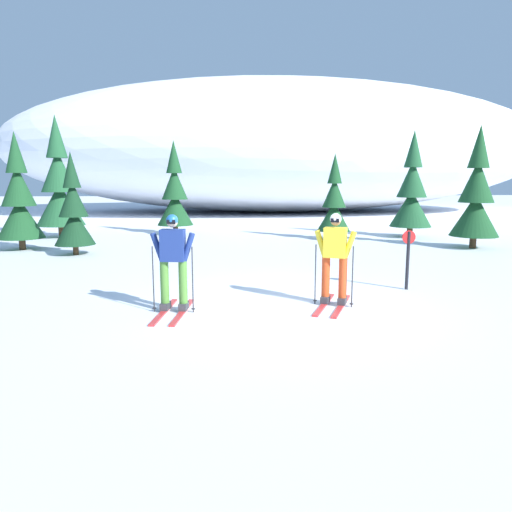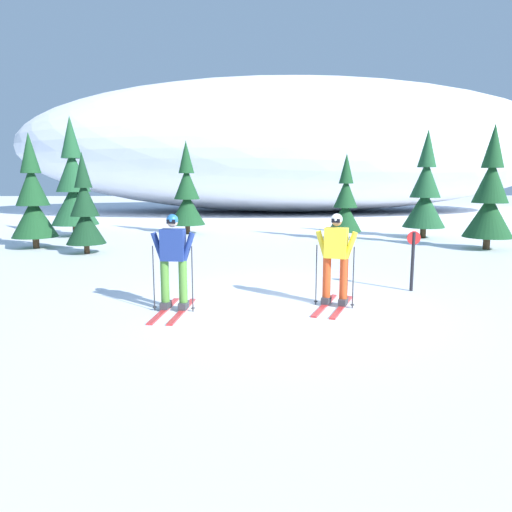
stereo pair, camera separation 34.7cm
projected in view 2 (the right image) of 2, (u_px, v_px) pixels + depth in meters
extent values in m
plane|color=white|center=(279.00, 305.00, 8.77)|extent=(120.00, 120.00, 0.00)
cube|color=red|center=(342.00, 307.00, 8.58)|extent=(0.74, 1.53, 0.03)
cube|color=red|center=(325.00, 305.00, 8.69)|extent=(0.74, 1.53, 0.03)
cube|color=#38383D|center=(343.00, 302.00, 8.66)|extent=(0.24, 0.31, 0.12)
cube|color=#38383D|center=(326.00, 300.00, 8.77)|extent=(0.24, 0.31, 0.12)
cylinder|color=#DB471E|center=(344.00, 279.00, 8.59)|extent=(0.15, 0.15, 0.74)
cylinder|color=#DB471E|center=(327.00, 277.00, 8.70)|extent=(0.15, 0.15, 0.74)
cube|color=yellow|center=(336.00, 243.00, 8.54)|extent=(0.46, 0.38, 0.55)
cylinder|color=yellow|center=(350.00, 247.00, 8.46)|extent=(0.29, 0.20, 0.58)
cylinder|color=yellow|center=(323.00, 246.00, 8.64)|extent=(0.29, 0.20, 0.58)
sphere|color=#A37556|center=(337.00, 221.00, 8.48)|extent=(0.19, 0.19, 0.19)
sphere|color=white|center=(337.00, 219.00, 8.47)|extent=(0.21, 0.21, 0.21)
cube|color=black|center=(336.00, 221.00, 8.40)|extent=(0.15, 0.09, 0.07)
cylinder|color=#2D2D33|center=(353.00, 278.00, 8.46)|extent=(0.02, 0.02, 1.12)
cylinder|color=#2D2D33|center=(352.00, 305.00, 8.54)|extent=(0.07, 0.07, 0.01)
cylinder|color=#2D2D33|center=(316.00, 275.00, 8.70)|extent=(0.02, 0.02, 1.12)
cylinder|color=#2D2D33|center=(316.00, 301.00, 8.78)|extent=(0.07, 0.07, 0.01)
cube|color=red|center=(182.00, 311.00, 8.31)|extent=(0.33, 1.64, 0.03)
cube|color=red|center=(164.00, 310.00, 8.34)|extent=(0.33, 1.64, 0.03)
cube|color=#38383D|center=(184.00, 305.00, 8.39)|extent=(0.18, 0.30, 0.12)
cube|color=#38383D|center=(166.00, 305.00, 8.43)|extent=(0.18, 0.30, 0.12)
cylinder|color=#4C8433|center=(183.00, 281.00, 8.32)|extent=(0.15, 0.15, 0.75)
cylinder|color=#4C8433|center=(165.00, 281.00, 8.36)|extent=(0.15, 0.15, 0.75)
cube|color=navy|center=(173.00, 245.00, 8.24)|extent=(0.44, 0.29, 0.55)
cylinder|color=navy|center=(187.00, 249.00, 8.22)|extent=(0.29, 0.14, 0.58)
cylinder|color=navy|center=(159.00, 248.00, 8.27)|extent=(0.29, 0.14, 0.58)
sphere|color=beige|center=(172.00, 222.00, 8.17)|extent=(0.19, 0.19, 0.19)
sphere|color=#2366B2|center=(172.00, 220.00, 8.17)|extent=(0.21, 0.21, 0.21)
cube|color=black|center=(171.00, 222.00, 8.09)|extent=(0.15, 0.06, 0.07)
cylinder|color=#2D2D33|center=(192.00, 279.00, 8.24)|extent=(0.02, 0.02, 1.16)
cylinder|color=#2D2D33|center=(193.00, 308.00, 8.32)|extent=(0.07, 0.07, 0.01)
cylinder|color=#2D2D33|center=(154.00, 278.00, 8.31)|extent=(0.02, 0.02, 1.16)
cylinder|color=#2D2D33|center=(155.00, 307.00, 8.39)|extent=(0.07, 0.07, 0.01)
cylinder|color=#47301E|center=(36.00, 241.00, 15.96)|extent=(0.21, 0.21, 0.52)
cone|color=#194723|center=(34.00, 217.00, 15.83)|extent=(1.48, 1.48, 1.33)
cone|color=#194723|center=(32.00, 185.00, 15.66)|extent=(1.07, 1.07, 1.33)
cone|color=#194723|center=(29.00, 153.00, 15.49)|extent=(0.65, 0.65, 1.33)
cylinder|color=#47301E|center=(76.00, 228.00, 19.34)|extent=(0.26, 0.26, 0.65)
cone|color=#1E512D|center=(74.00, 204.00, 19.18)|extent=(1.85, 1.85, 1.66)
cone|color=#1E512D|center=(72.00, 171.00, 18.97)|extent=(1.33, 1.33, 1.66)
cone|color=#1E512D|center=(70.00, 137.00, 18.76)|extent=(0.82, 0.82, 1.66)
cylinder|color=#47301E|center=(87.00, 247.00, 14.82)|extent=(0.17, 0.17, 0.42)
cone|color=#14381E|center=(86.00, 226.00, 14.71)|extent=(1.21, 1.21, 1.08)
cone|color=#14381E|center=(84.00, 198.00, 14.57)|extent=(0.87, 0.87, 1.08)
cone|color=#14381E|center=(82.00, 170.00, 14.44)|extent=(0.53, 0.53, 1.08)
cylinder|color=#47301E|center=(188.00, 228.00, 20.23)|extent=(0.21, 0.21, 0.53)
cone|color=#194723|center=(187.00, 209.00, 20.10)|extent=(1.51, 1.51, 1.35)
cone|color=#194723|center=(187.00, 183.00, 19.93)|extent=(1.09, 1.09, 1.35)
cone|color=#194723|center=(186.00, 157.00, 19.75)|extent=(0.66, 0.66, 1.35)
cylinder|color=#47301E|center=(345.00, 234.00, 18.24)|extent=(0.18, 0.18, 0.44)
cone|color=#194723|center=(345.00, 216.00, 18.13)|extent=(1.27, 1.27, 1.14)
cone|color=#194723|center=(346.00, 193.00, 17.98)|extent=(0.91, 0.91, 1.14)
cone|color=#194723|center=(347.00, 168.00, 17.84)|extent=(0.56, 0.56, 1.14)
cylinder|color=#47301E|center=(423.00, 231.00, 18.85)|extent=(0.23, 0.23, 0.57)
cone|color=#1E512D|center=(424.00, 209.00, 18.71)|extent=(1.64, 1.64, 1.47)
cone|color=#1E512D|center=(426.00, 179.00, 18.52)|extent=(1.18, 1.18, 1.47)
cone|color=#1E512D|center=(428.00, 148.00, 18.33)|extent=(0.72, 0.72, 1.47)
cylinder|color=#47301E|center=(487.00, 241.00, 15.71)|extent=(0.22, 0.22, 0.55)
cone|color=#194723|center=(489.00, 216.00, 15.57)|extent=(1.58, 1.58, 1.41)
cone|color=#194723|center=(491.00, 181.00, 15.39)|extent=(1.14, 1.14, 1.41)
cone|color=#194723|center=(494.00, 145.00, 15.21)|extent=(0.69, 0.69, 1.41)
ellipsoid|color=white|center=(294.00, 148.00, 33.89)|extent=(38.60, 19.44, 9.12)
cylinder|color=black|center=(413.00, 262.00, 9.79)|extent=(0.07, 0.07, 1.23)
cylinder|color=red|center=(414.00, 238.00, 9.71)|extent=(0.28, 0.02, 0.28)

